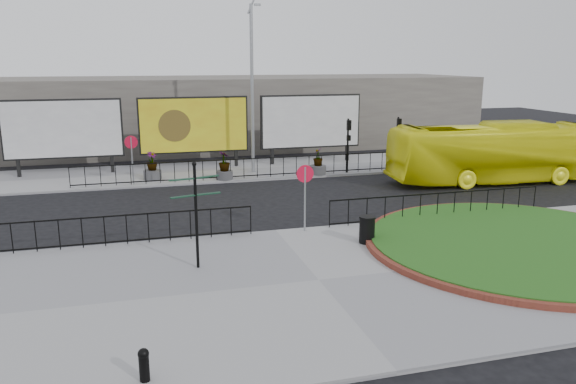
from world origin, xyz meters
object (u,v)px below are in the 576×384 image
object	(u,v)px
lamp_post	(252,87)
fingerpost_sign	(196,205)
billboard_mid	(194,125)
bus	(496,153)
planter_c	(318,165)
planter_a	(152,169)
planter_b	(224,168)
bollard	(144,363)
litter_bin	(367,229)

from	to	relation	value
lamp_post	fingerpost_sign	xyz separation A→B (m)	(-4.73, -14.08, -2.73)
billboard_mid	fingerpost_sign	bearing A→B (deg)	-96.11
lamp_post	bus	bearing A→B (deg)	-25.54
planter_c	planter_a	bearing A→B (deg)	173.29
planter_a	planter_b	size ratio (longest dim) A/B	0.98
billboard_mid	bollard	xyz separation A→B (m)	(-3.45, -21.97, -2.10)
bus	planter_c	distance (m)	9.30
bollard	planter_a	xyz separation A→B (m)	(0.93, 19.44, 0.16)
planter_b	fingerpost_sign	bearing A→B (deg)	-102.82
lamp_post	planter_b	xyz separation A→B (m)	(-1.89, -1.60, -4.09)
litter_bin	planter_c	xyz separation A→B (m)	(2.12, 11.68, 0.06)
planter_b	planter_c	xyz separation A→B (m)	(5.16, 0.00, -0.08)
bollard	litter_bin	world-z (taller)	litter_bin
billboard_mid	bus	world-z (taller)	billboard_mid
litter_bin	lamp_post	bearing A→B (deg)	94.95
bus	planter_b	distance (m)	14.11
bus	planter_c	bearing A→B (deg)	69.76
bollard	planter_b	world-z (taller)	planter_b
lamp_post	fingerpost_sign	distance (m)	15.10
bollard	litter_bin	xyz separation A→B (m)	(7.61, 6.72, 0.10)
billboard_mid	bollard	world-z (taller)	billboard_mid
bollard	planter_c	bearing A→B (deg)	62.13
lamp_post	planter_b	size ratio (longest dim) A/B	6.16
bollard	planter_c	distance (m)	20.81
bollard	billboard_mid	bearing A→B (deg)	81.07
bus	planter_a	world-z (taller)	bus
bus	planter_a	bearing A→B (deg)	78.87
lamp_post	bus	size ratio (longest dim) A/B	0.82
litter_bin	planter_a	bearing A→B (deg)	117.72
billboard_mid	planter_c	xyz separation A→B (m)	(6.28, -3.57, -1.95)
bollard	planter_b	bearing A→B (deg)	76.05
planter_b	bus	bearing A→B (deg)	-16.32
lamp_post	planter_c	size ratio (longest dim) A/B	6.44
billboard_mid	litter_bin	world-z (taller)	billboard_mid
billboard_mid	planter_a	distance (m)	4.07
bus	billboard_mid	bearing A→B (deg)	67.87
bollard	bus	distance (m)	23.17
fingerpost_sign	planter_b	distance (m)	12.87
bus	litter_bin	bearing A→B (deg)	131.44
planter_a	planter_b	bearing A→B (deg)	-15.86
fingerpost_sign	planter_c	size ratio (longest dim) A/B	2.28
billboard_mid	fingerpost_sign	world-z (taller)	billboard_mid
billboard_mid	planter_c	distance (m)	7.48
planter_c	planter_b	bearing A→B (deg)	180.00
fingerpost_sign	planter_a	xyz separation A→B (m)	(-0.80, 13.51, -1.43)
planter_a	bus	bearing A→B (deg)	-16.22
planter_a	planter_b	xyz separation A→B (m)	(3.64, -1.04, 0.07)
lamp_post	fingerpost_sign	size ratio (longest dim) A/B	2.83
lamp_post	bollard	xyz separation A→B (m)	(-6.46, -20.00, -4.33)
billboard_mid	litter_bin	xyz separation A→B (m)	(4.16, -15.25, -2.00)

